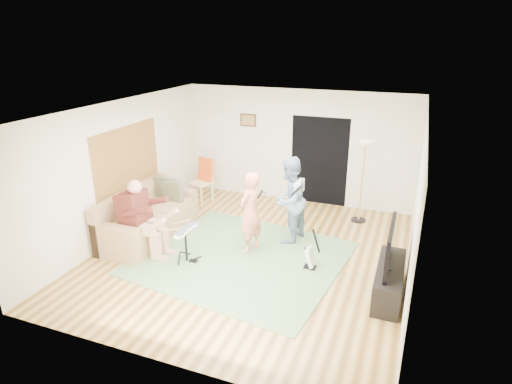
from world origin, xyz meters
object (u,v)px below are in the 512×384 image
(guitarist, at_px, (289,200))
(dining_chair, at_px, (202,187))
(tv_cabinet, at_px, (389,281))
(sofa, at_px, (145,221))
(drum_kit, at_px, (186,247))
(singer, at_px, (250,212))
(torchiere_lamp, at_px, (363,167))
(television, at_px, (390,246))
(guitar_spare, at_px, (311,257))

(guitarist, xyz_separation_m, dining_chair, (-2.58, 1.28, -0.48))
(tv_cabinet, bearing_deg, sofa, 174.57)
(tv_cabinet, bearing_deg, drum_kit, -176.84)
(singer, relative_size, torchiere_lamp, 0.86)
(tv_cabinet, bearing_deg, dining_chair, 151.16)
(singer, height_order, guitarist, guitarist)
(drum_kit, distance_m, television, 3.50)
(tv_cabinet, distance_m, television, 0.60)
(drum_kit, height_order, guitarist, guitarist)
(singer, distance_m, dining_chair, 2.83)
(tv_cabinet, bearing_deg, singer, 166.78)
(torchiere_lamp, bearing_deg, dining_chair, -177.18)
(dining_chair, bearing_deg, guitarist, -10.52)
(singer, distance_m, guitar_spare, 1.38)
(torchiere_lamp, bearing_deg, tv_cabinet, -72.74)
(guitarist, distance_m, torchiere_lamp, 1.92)
(drum_kit, bearing_deg, tv_cabinet, 3.16)
(guitarist, xyz_separation_m, television, (1.98, -1.25, -0.01))
(sofa, relative_size, torchiere_lamp, 1.30)
(tv_cabinet, bearing_deg, television, 180.00)
(guitarist, xyz_separation_m, guitar_spare, (0.69, -0.90, -0.64))
(dining_chair, relative_size, tv_cabinet, 0.76)
(singer, distance_m, torchiere_lamp, 2.77)
(singer, height_order, tv_cabinet, singer)
(torchiere_lamp, distance_m, dining_chair, 3.86)
(drum_kit, bearing_deg, dining_chair, 112.12)
(drum_kit, height_order, tv_cabinet, drum_kit)
(singer, bearing_deg, torchiere_lamp, 154.65)
(torchiere_lamp, xyz_separation_m, television, (0.80, -2.72, -0.39))
(guitarist, xyz_separation_m, tv_cabinet, (2.03, -1.25, -0.61))
(drum_kit, relative_size, singer, 0.42)
(singer, xyz_separation_m, torchiere_lamp, (1.73, 2.12, 0.46))
(drum_kit, distance_m, singer, 1.31)
(guitarist, bearing_deg, dining_chair, -105.45)
(tv_cabinet, bearing_deg, guitar_spare, 165.17)
(sofa, height_order, tv_cabinet, sofa)
(sofa, relative_size, tv_cabinet, 1.68)
(singer, relative_size, tv_cabinet, 1.11)
(torchiere_lamp, height_order, dining_chair, torchiere_lamp)
(guitar_spare, height_order, dining_chair, dining_chair)
(sofa, height_order, guitarist, guitarist)
(guitarist, height_order, television, guitarist)
(guitar_spare, distance_m, torchiere_lamp, 2.63)
(singer, height_order, torchiere_lamp, torchiere_lamp)
(guitar_spare, bearing_deg, television, -15.38)
(singer, height_order, television, singer)
(torchiere_lamp, bearing_deg, sofa, -150.20)
(guitarist, xyz_separation_m, torchiere_lamp, (1.18, 1.47, 0.38))
(tv_cabinet, bearing_deg, torchiere_lamp, 107.26)
(torchiere_lamp, distance_m, television, 2.86)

